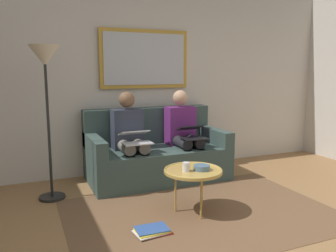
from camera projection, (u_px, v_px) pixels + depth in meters
wall_rear at (143, 78)px, 4.81m from camera, size 6.00×0.12×2.60m
area_rug at (201, 213)px, 3.43m from camera, size 2.60×1.80×0.01m
couch at (156, 154)px, 4.53m from camera, size 1.75×0.90×0.90m
framed_mirror at (145, 59)px, 4.69m from camera, size 1.24×0.05×0.78m
coffee_table at (193, 171)px, 3.38m from camera, size 0.57×0.57×0.45m
cup at (186, 167)px, 3.32m from camera, size 0.07×0.07×0.09m
bowl at (202, 168)px, 3.37m from camera, size 0.16×0.16×0.05m
person_left at (183, 131)px, 4.57m from camera, size 0.38×0.58×1.14m
laptop_black at (191, 133)px, 4.35m from camera, size 0.30×0.36×0.16m
person_right at (130, 135)px, 4.28m from camera, size 0.38×0.58×1.14m
laptop_silver at (136, 137)px, 4.06m from camera, size 0.34×0.33×0.15m
magazine_stack at (152, 231)px, 3.00m from camera, size 0.33×0.23×0.04m
standing_lamp at (45, 73)px, 3.61m from camera, size 0.32×0.32×1.66m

